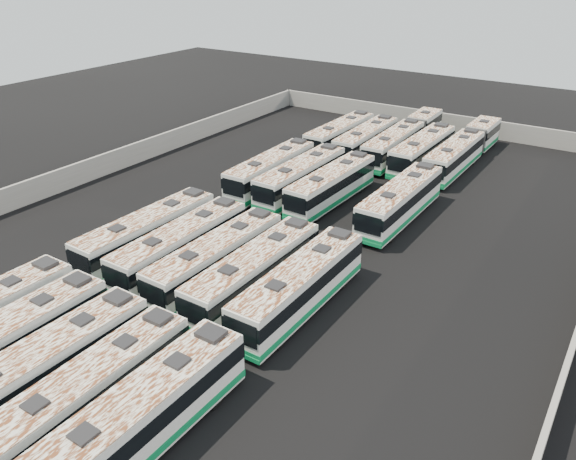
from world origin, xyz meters
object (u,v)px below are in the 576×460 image
object	(u,v)px
bus_midback_far_left	(271,170)
bus_back_far_left	(340,135)
bus_midfront_far_right	(300,287)
bus_midback_center	(331,185)
bus_front_right	(88,394)
bus_midfront_right	(255,272)
bus_front_center	(44,369)
bus_midback_far_right	(400,201)
bus_back_center	(404,138)
bus_midfront_far_left	(148,233)
bus_front_far_right	(138,420)
bus_midfront_left	(181,245)
bus_midback_left	(301,177)
bus_back_right	(422,151)
bus_back_far_right	(464,149)
bus_back_left	(366,140)
bus_midfront_center	(217,259)
bus_front_left	(4,346)

from	to	relation	value
bus_midback_far_left	bus_back_far_left	xyz separation A→B (m)	(0.02, 13.59, -0.02)
bus_midfront_far_right	bus_midback_center	size ratio (longest dim) A/B	1.02
bus_front_right	bus_midfront_right	world-z (taller)	bus_midfront_right
bus_front_center	bus_midback_far_right	xyz separation A→B (m)	(6.63, 29.36, 0.04)
bus_midback_far_right	bus_back_center	bearing A→B (deg)	112.22
bus_midfront_far_left	bus_back_center	xyz separation A→B (m)	(6.62, 32.57, -0.04)
bus_front_far_right	bus_midfront_far_left	size ratio (longest dim) A/B	1.01
bus_midfront_left	bus_midback_far_left	bearing A→B (deg)	101.26
bus_midfront_far_left	bus_midfront_left	size ratio (longest dim) A/B	1.01
bus_midback_left	bus_midback_center	distance (m)	3.32
bus_front_center	bus_front_far_right	world-z (taller)	bus_front_far_right
bus_back_right	bus_back_far_right	size ratio (longest dim) A/B	0.67
bus_front_right	bus_midback_center	world-z (taller)	bus_midback_center
bus_back_center	bus_midfront_left	bearing A→B (deg)	-97.02
bus_midfront_far_left	bus_back_right	bearing A→B (deg)	72.38
bus_midback_far_left	bus_back_far_right	distance (m)	21.35
bus_midfront_far_left	bus_back_far_left	size ratio (longest dim) A/B	1.02
bus_midfront_far_left	bus_back_center	distance (m)	33.23
bus_midfront_far_right	bus_midfront_left	bearing A→B (deg)	-179.95
bus_front_far_right	bus_midback_far_left	xyz separation A→B (m)	(-13.16, 29.25, -0.03)
bus_midfront_far_left	bus_midback_far_left	distance (m)	15.83
bus_front_center	bus_midback_far_right	size ratio (longest dim) A/B	0.98
bus_front_far_right	bus_back_left	xyz separation A→B (m)	(-9.83, 42.78, -0.07)
bus_midfront_left	bus_midfront_center	distance (m)	3.30
bus_midback_center	bus_midback_left	bearing A→B (deg)	178.32
bus_midfront_far_left	bus_back_far_right	xyz separation A→B (m)	(13.40, 32.55, -0.05)
bus_midback_far_left	bus_back_far_left	distance (m)	13.59
bus_midfront_far_left	bus_midback_center	size ratio (longest dim) A/B	1.02
bus_midfront_far_right	bus_back_center	size ratio (longest dim) A/B	0.66
bus_front_far_right	bus_front_center	bearing A→B (deg)	-178.15
bus_midfront_far_left	bus_midfront_far_right	world-z (taller)	bus_midfront_far_right
bus_midfront_center	bus_back_far_left	bearing A→B (deg)	103.45
bus_midfront_far_left	bus_back_right	xyz separation A→B (m)	(10.04, 29.22, 0.02)
bus_back_left	bus_front_right	bearing A→B (deg)	-82.44
bus_midfront_far_left	bus_back_right	distance (m)	30.89
bus_front_right	bus_midfront_center	xyz separation A→B (m)	(-3.27, 13.40, 0.02)
bus_midfront_left	bus_midback_far_left	xyz separation A→B (m)	(-3.29, 15.90, 0.01)
bus_front_far_right	bus_midback_far_right	xyz separation A→B (m)	(0.07, 29.18, -0.00)
bus_front_right	bus_midback_far_right	distance (m)	29.47
bus_midfront_far_right	bus_back_far_right	world-z (taller)	bus_midfront_far_right
bus_midfront_center	bus_back_left	bearing A→B (deg)	97.23
bus_midback_left	bus_midfront_center	bearing A→B (deg)	-78.00
bus_back_left	bus_back_far_right	xyz separation A→B (m)	(9.95, 3.18, -0.01)
bus_midback_center	bus_midfront_right	bearing A→B (deg)	-77.17
bus_midback_far_right	bus_back_left	size ratio (longest dim) A/B	1.04
bus_front_right	bus_back_right	xyz separation A→B (m)	(0.05, 42.74, 0.07)
bus_midfront_center	bus_midback_center	world-z (taller)	bus_midfront_center
bus_front_far_right	bus_midback_center	world-z (taller)	bus_front_far_right
bus_back_left	bus_back_right	distance (m)	6.60
bus_front_left	bus_midfront_center	size ratio (longest dim) A/B	1.01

